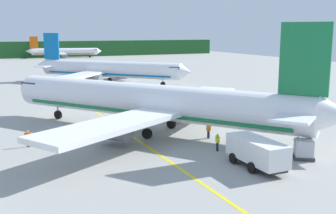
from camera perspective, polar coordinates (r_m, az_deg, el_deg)
name	(u,v)px	position (r m, az deg, el deg)	size (l,w,h in m)	color
airliner_foreground	(152,102)	(45.06, -2.18, 0.65)	(30.59, 35.83, 11.90)	white
airliner_mid_apron	(108,69)	(88.44, -8.38, 5.18)	(28.12, 29.41, 10.64)	white
airliner_distant	(64,52)	(177.86, -14.26, 7.45)	(30.62, 25.48, 8.81)	white
service_truck_fuel	(257,151)	(34.57, 12.22, -6.03)	(2.51, 5.99, 2.42)	white
cargo_container_near	(303,149)	(38.19, 18.28, -5.59)	(2.38, 2.38, 1.84)	#333338
crew_marshaller	(28,137)	(42.11, -18.89, -3.99)	(0.63, 0.26, 1.66)	#191E33
crew_loader_left	(217,141)	(38.79, 6.88, -4.70)	(0.25, 0.63, 1.67)	#191E33
crew_loader_right	(208,129)	(43.20, 5.65, -3.09)	(0.36, 0.60, 1.67)	#191E33
apron_guide_line	(145,145)	(40.73, -3.17, -5.32)	(0.30, 60.00, 0.01)	yellow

